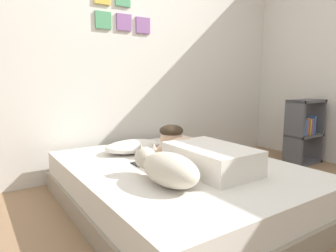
{
  "coord_description": "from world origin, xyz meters",
  "views": [
    {
      "loc": [
        -1.38,
        -1.28,
        0.98
      ],
      "look_at": [
        0.02,
        0.82,
        0.59
      ],
      "focal_mm": 31.99,
      "sensor_mm": 36.0,
      "label": 1
    }
  ],
  "objects_px": {
    "bed": "(179,185)",
    "cell_phone": "(138,164)",
    "pillow": "(133,146)",
    "bookshelf": "(303,131)",
    "coffee_cup": "(169,148)",
    "person_lying": "(199,153)",
    "dog": "(167,168)"
  },
  "relations": [
    {
      "from": "bed",
      "to": "cell_phone",
      "type": "xyz_separation_m",
      "value": [
        -0.26,
        0.16,
        0.18
      ]
    },
    {
      "from": "pillow",
      "to": "bookshelf",
      "type": "xyz_separation_m",
      "value": [
        2.03,
        -0.36,
        -0.0
      ]
    },
    {
      "from": "coffee_cup",
      "to": "person_lying",
      "type": "bearing_deg",
      "value": -97.22
    },
    {
      "from": "bed",
      "to": "pillow",
      "type": "height_order",
      "value": "pillow"
    },
    {
      "from": "dog",
      "to": "bookshelf",
      "type": "distance_m",
      "value": 2.28
    },
    {
      "from": "coffee_cup",
      "to": "bookshelf",
      "type": "bearing_deg",
      "value": -6.05
    },
    {
      "from": "person_lying",
      "to": "dog",
      "type": "distance_m",
      "value": 0.45
    },
    {
      "from": "cell_phone",
      "to": "bookshelf",
      "type": "height_order",
      "value": "bookshelf"
    },
    {
      "from": "bed",
      "to": "dog",
      "type": "distance_m",
      "value": 0.52
    },
    {
      "from": "cell_phone",
      "to": "coffee_cup",
      "type": "bearing_deg",
      "value": 24.89
    },
    {
      "from": "person_lying",
      "to": "cell_phone",
      "type": "distance_m",
      "value": 0.47
    },
    {
      "from": "bed",
      "to": "bookshelf",
      "type": "height_order",
      "value": "bookshelf"
    },
    {
      "from": "bed",
      "to": "coffee_cup",
      "type": "relative_size",
      "value": 15.84
    },
    {
      "from": "coffee_cup",
      "to": "bed",
      "type": "bearing_deg",
      "value": -113.31
    },
    {
      "from": "bed",
      "to": "dog",
      "type": "bearing_deg",
      "value": -135.5
    },
    {
      "from": "person_lying",
      "to": "dog",
      "type": "xyz_separation_m",
      "value": [
        -0.41,
        -0.18,
        -0.0
      ]
    },
    {
      "from": "bookshelf",
      "to": "coffee_cup",
      "type": "bearing_deg",
      "value": 173.95
    },
    {
      "from": "bed",
      "to": "cell_phone",
      "type": "distance_m",
      "value": 0.36
    },
    {
      "from": "pillow",
      "to": "dog",
      "type": "height_order",
      "value": "dog"
    },
    {
      "from": "dog",
      "to": "person_lying",
      "type": "bearing_deg",
      "value": 24.27
    },
    {
      "from": "pillow",
      "to": "cell_phone",
      "type": "xyz_separation_m",
      "value": [
        -0.15,
        -0.37,
        -0.05
      ]
    },
    {
      "from": "person_lying",
      "to": "pillow",
      "type": "bearing_deg",
      "value": 107.79
    },
    {
      "from": "coffee_cup",
      "to": "cell_phone",
      "type": "relative_size",
      "value": 0.89
    },
    {
      "from": "pillow",
      "to": "person_lying",
      "type": "distance_m",
      "value": 0.69
    },
    {
      "from": "cell_phone",
      "to": "person_lying",
      "type": "bearing_deg",
      "value": -38.89
    },
    {
      "from": "pillow",
      "to": "dog",
      "type": "relative_size",
      "value": 0.9
    },
    {
      "from": "dog",
      "to": "cell_phone",
      "type": "bearing_deg",
      "value": 83.82
    },
    {
      "from": "pillow",
      "to": "coffee_cup",
      "type": "bearing_deg",
      "value": -32.95
    },
    {
      "from": "person_lying",
      "to": "coffee_cup",
      "type": "xyz_separation_m",
      "value": [
        0.06,
        0.48,
        -0.07
      ]
    },
    {
      "from": "coffee_cup",
      "to": "cell_phone",
      "type": "xyz_separation_m",
      "value": [
        -0.42,
        -0.19,
        -0.03
      ]
    },
    {
      "from": "cell_phone",
      "to": "dog",
      "type": "bearing_deg",
      "value": -96.18
    },
    {
      "from": "pillow",
      "to": "bookshelf",
      "type": "distance_m",
      "value": 2.06
    }
  ]
}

